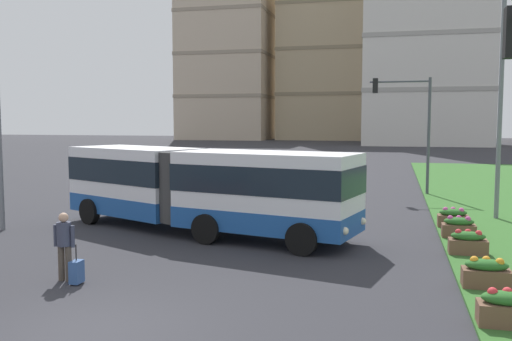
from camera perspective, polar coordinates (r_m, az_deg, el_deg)
The scene contains 15 objects.
ground_plane at distance 11.54m, azimuth -16.26°, elevation -15.56°, with size 260.00×260.00×0.00m, color #2D2D33.
articulated_bus at distance 20.05m, azimuth -5.82°, elevation -1.72°, with size 11.91×6.17×3.00m.
car_white_van at distance 36.26m, azimuth -4.64°, elevation -0.07°, with size 4.41×2.04×1.58m.
pedestrian_crossing at distance 14.86m, azimuth -19.12°, elevation -6.93°, with size 0.58×0.36×1.74m.
rolling_suitcase at distance 14.62m, azimuth -17.97°, elevation -9.87°, with size 0.25×0.36×0.97m.
flower_planter_0 at distance 12.05m, azimuth 24.46°, elevation -12.77°, with size 1.10×0.56×0.74m.
flower_planter_1 at distance 14.49m, azimuth 22.61°, elevation -9.70°, with size 1.10×0.56×0.74m.
flower_planter_2 at distance 17.78m, azimuth 20.97°, elevation -6.92°, with size 1.10×0.56×0.74m.
flower_planter_3 at distance 20.19m, azimuth 20.13°, elevation -5.48°, with size 1.10×0.56×0.74m.
flower_planter_4 at distance 22.06m, azimuth 19.60°, elevation -4.59°, with size 1.10×0.56×0.74m.
traffic_light_far_right at distance 31.30m, azimuth 15.58°, elevation 5.43°, with size 3.25×0.28×6.35m.
streetlight_median at distance 24.41m, azimuth 23.88°, elevation 7.39°, with size 0.70×0.28×9.47m.
apartment_tower_west at distance 122.94m, azimuth -2.93°, elevation 11.48°, with size 19.02×16.65×35.22m.
apartment_tower_westcentre at distance 123.96m, azimuth 7.88°, elevation 13.88°, with size 21.48×18.97×45.91m.
apartment_tower_centre at distance 100.52m, azimuth 17.17°, elevation 14.84°, with size 20.24×18.79×42.68m.
Camera 1 is at (5.53, -9.29, 4.04)m, focal length 38.89 mm.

